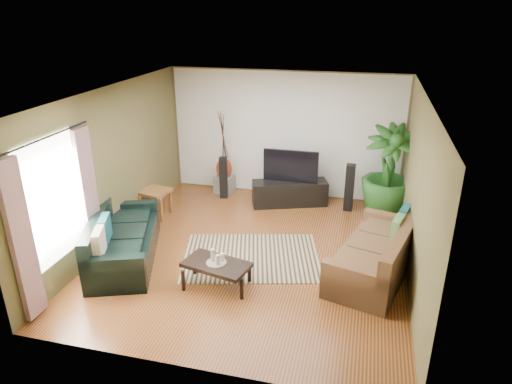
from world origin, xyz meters
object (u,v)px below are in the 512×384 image
(coffee_table, at_px, (217,274))
(vase, at_px, (224,169))
(sofa_right, at_px, (375,249))
(potted_plant, at_px, (389,172))
(speaker_left, at_px, (224,178))
(sofa_left, at_px, (124,236))
(television, at_px, (291,166))
(speaker_right, at_px, (349,188))
(pedestal, at_px, (224,184))
(side_table, at_px, (156,203))
(tv_stand, at_px, (290,193))

(coffee_table, bearing_deg, vase, 119.22)
(sofa_right, xyz_separation_m, potted_plant, (0.19, 2.29, 0.49))
(potted_plant, height_order, vase, potted_plant)
(sofa_right, relative_size, speaker_left, 2.35)
(sofa_left, height_order, sofa_right, same)
(television, xyz_separation_m, vase, (-1.54, 0.30, -0.29))
(sofa_right, bearing_deg, speaker_right, -151.43)
(speaker_right, bearing_deg, pedestal, 176.16)
(pedestal, bearing_deg, potted_plant, -5.47)
(sofa_right, bearing_deg, vase, -112.83)
(coffee_table, relative_size, television, 0.85)
(speaker_right, height_order, pedestal, speaker_right)
(speaker_right, bearing_deg, coffee_table, -115.75)
(pedestal, bearing_deg, side_table, -122.07)
(tv_stand, relative_size, pedestal, 4.04)
(sofa_left, bearing_deg, speaker_left, -35.15)
(speaker_left, distance_m, pedestal, 0.39)
(side_table, bearing_deg, sofa_right, -14.60)
(sofa_left, relative_size, speaker_left, 2.35)
(tv_stand, height_order, speaker_left, speaker_left)
(speaker_right, bearing_deg, television, -177.44)
(television, relative_size, potted_plant, 0.62)
(sofa_right, height_order, speaker_left, speaker_left)
(sofa_left, height_order, vase, sofa_left)
(sofa_right, xyz_separation_m, speaker_left, (-3.22, 2.34, 0.03))
(tv_stand, xyz_separation_m, vase, (-1.54, 0.32, 0.30))
(speaker_left, xyz_separation_m, vase, (-0.07, 0.28, 0.11))
(vase, bearing_deg, speaker_right, -6.14)
(sofa_right, height_order, tv_stand, sofa_right)
(coffee_table, bearing_deg, tv_stand, 94.16)
(tv_stand, bearing_deg, television, 70.45)
(coffee_table, relative_size, speaker_left, 1.07)
(pedestal, height_order, vase, vase)
(television, relative_size, speaker_left, 1.25)
(coffee_table, xyz_separation_m, speaker_right, (1.75, 3.28, 0.29))
(coffee_table, height_order, pedestal, coffee_table)
(sofa_left, relative_size, potted_plant, 1.17)
(side_table, bearing_deg, television, 25.96)
(sofa_right, bearing_deg, television, -127.27)
(vase, bearing_deg, potted_plant, -5.47)
(speaker_right, xyz_separation_m, vase, (-2.76, 0.30, 0.07))
(coffee_table, xyz_separation_m, tv_stand, (0.53, 3.25, 0.06))
(vase, bearing_deg, side_table, -122.07)
(sofa_right, relative_size, coffee_table, 2.20)
(sofa_right, distance_m, coffee_table, 2.48)
(coffee_table, xyz_separation_m, side_table, (-1.96, 2.06, 0.08))
(sofa_left, relative_size, tv_stand, 1.38)
(sofa_right, height_order, speaker_right, speaker_right)
(sofa_right, distance_m, speaker_left, 3.98)
(coffee_table, bearing_deg, speaker_left, 119.30)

